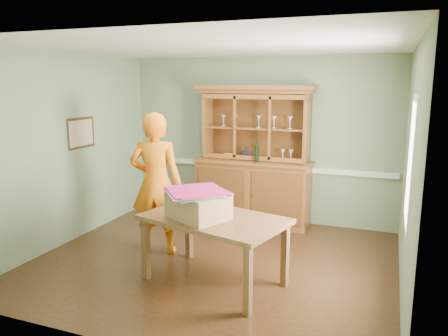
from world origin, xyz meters
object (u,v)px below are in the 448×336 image
at_px(cardboard_box, 198,206).
at_px(person, 156,183).
at_px(china_hutch, 254,176).
at_px(dining_table, 214,225).

xyz_separation_m(cardboard_box, person, (-0.94, 0.71, 0.02)).
bearing_deg(cardboard_box, person, 142.98).
height_order(china_hutch, dining_table, china_hutch).
bearing_deg(cardboard_box, china_hutch, 92.31).
relative_size(china_hutch, cardboard_box, 3.65).
xyz_separation_m(dining_table, person, (-1.09, 0.61, 0.26)).
bearing_deg(person, cardboard_box, 126.91).
height_order(china_hutch, cardboard_box, china_hutch).
bearing_deg(dining_table, china_hutch, 110.52).
bearing_deg(dining_table, person, 165.39).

